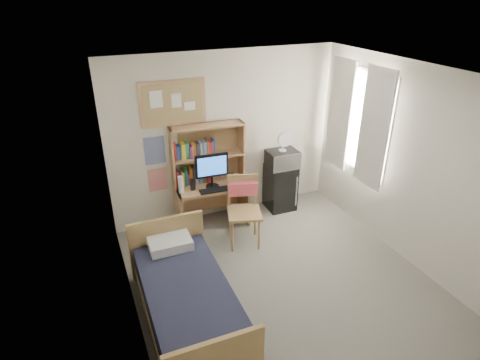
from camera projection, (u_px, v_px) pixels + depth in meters
name	position (u px, v px, depth m)	size (l,w,h in m)	color
floor	(287.00, 289.00, 5.01)	(3.60, 4.20, 0.02)	gray
ceiling	(301.00, 78.00, 3.86)	(3.60, 4.20, 0.02)	white
wall_back	(225.00, 137.00, 6.17)	(3.60, 0.04, 2.60)	silver
wall_front	(449.00, 334.00, 2.70)	(3.60, 0.04, 2.60)	silver
wall_left	(128.00, 232.00, 3.80)	(0.04, 4.20, 2.60)	silver
wall_right	(418.00, 170.00, 5.06)	(0.04, 4.20, 2.60)	silver
window_unit	(357.00, 121.00, 5.90)	(0.10, 1.40, 1.70)	white
curtain_left	(374.00, 129.00, 5.56)	(0.04, 0.55, 1.70)	silver
curtain_right	(340.00, 114.00, 6.22)	(0.04, 0.55, 1.70)	silver
bulletin_board	(173.00, 103.00, 5.61)	(0.94, 0.03, 0.64)	tan
poster_wave	(155.00, 150.00, 5.80)	(0.30, 0.01, 0.42)	navy
poster_japan	(158.00, 180.00, 6.00)	(0.28, 0.01, 0.36)	red
desk	(212.00, 204.00, 6.22)	(1.08, 0.54, 0.68)	tan
desk_chair	(244.00, 212.00, 5.67)	(0.51, 0.51, 1.02)	#AA8650
mini_fridge	(280.00, 187.00, 6.66)	(0.45, 0.45, 0.76)	black
bed	(188.00, 303.00, 4.42)	(0.91, 1.82, 0.50)	black
hutch	(208.00, 154.00, 6.00)	(1.11, 0.28, 0.91)	tan
monitor	(212.00, 171.00, 5.90)	(0.50, 0.04, 0.53)	black
keyboard	(215.00, 190.00, 5.90)	(0.46, 0.15, 0.02)	black
speaker_left	(193.00, 185.00, 5.89)	(0.07, 0.07, 0.17)	black
speaker_right	(231.00, 179.00, 6.07)	(0.07, 0.07, 0.17)	black
water_bottle	(181.00, 185.00, 5.79)	(0.08, 0.08, 0.26)	white
hoodie	(243.00, 188.00, 5.72)	(0.42, 0.13, 0.20)	#E7575D
microwave	(282.00, 159.00, 6.42)	(0.48, 0.36, 0.28)	silver
desk_fan	(283.00, 142.00, 6.29)	(0.24, 0.24, 0.30)	white
pillow	(170.00, 243.00, 4.90)	(0.51, 0.36, 0.12)	white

